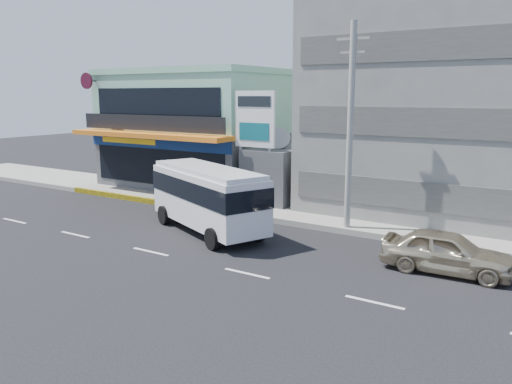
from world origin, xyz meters
TOP-DOWN VIEW (x-y plane):
  - ground at (0.00, 0.00)m, footprint 120.00×120.00m
  - sidewalk at (5.00, 9.50)m, footprint 70.00×5.00m
  - shop_building at (-8.00, 13.95)m, footprint 12.40×11.70m
  - concrete_building at (10.00, 15.00)m, footprint 16.00×12.00m
  - gap_structure at (0.00, 12.00)m, footprint 3.00×6.00m
  - satellite_dish at (0.00, 11.00)m, footprint 1.50×1.50m
  - billboard at (-0.50, 9.20)m, footprint 2.60×0.18m
  - utility_pole_near at (6.00, 7.40)m, footprint 1.60×0.30m
  - minibus at (0.18, 3.84)m, footprint 8.04×5.38m
  - sedan at (11.34, 4.19)m, footprint 4.90×2.16m
  - motorcycle_rider at (-4.00, 6.75)m, footprint 1.77×1.03m

SIDE VIEW (x-z plane):
  - ground at x=0.00m, z-range 0.00..0.00m
  - sidewalk at x=5.00m, z-range 0.00..0.30m
  - motorcycle_rider at x=-4.00m, z-range -0.37..1.78m
  - sedan at x=11.34m, z-range 0.00..1.64m
  - gap_structure at x=0.00m, z-range 0.00..3.50m
  - minibus at x=0.18m, z-range 0.31..3.54m
  - satellite_dish at x=0.00m, z-range 3.50..3.65m
  - shop_building at x=-8.00m, z-range 0.00..8.00m
  - billboard at x=-0.50m, z-range 1.48..8.38m
  - utility_pole_near at x=6.00m, z-range 0.15..10.15m
  - concrete_building at x=10.00m, z-range 0.00..14.00m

